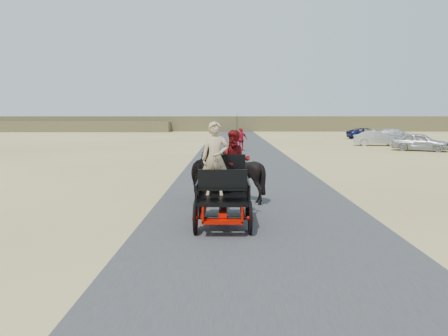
{
  "coord_description": "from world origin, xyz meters",
  "views": [
    {
      "loc": [
        -0.8,
        -10.27,
        2.69
      ],
      "look_at": [
        -0.94,
        1.82,
        1.2
      ],
      "focal_mm": 35.0,
      "sensor_mm": 36.0,
      "label": 1
    }
  ],
  "objects_px": {
    "horse_left": "(207,174)",
    "car_b": "(377,138)",
    "car_c": "(396,136)",
    "horse_right": "(242,174)",
    "pedestrian": "(241,139)",
    "carriage": "(223,210)",
    "car_a": "(420,142)",
    "car_d": "(367,133)"
  },
  "relations": [
    {
      "from": "horse_left",
      "to": "car_b",
      "type": "relative_size",
      "value": 0.52
    },
    {
      "from": "horse_right",
      "to": "car_b",
      "type": "relative_size",
      "value": 0.44
    },
    {
      "from": "horse_left",
      "to": "horse_right",
      "type": "height_order",
      "value": "horse_right"
    },
    {
      "from": "pedestrian",
      "to": "car_c",
      "type": "xyz_separation_m",
      "value": [
        15.03,
        9.57,
        -0.19
      ]
    },
    {
      "from": "horse_left",
      "to": "horse_right",
      "type": "distance_m",
      "value": 1.1
    },
    {
      "from": "horse_right",
      "to": "horse_left",
      "type": "bearing_deg",
      "value": 0.0
    },
    {
      "from": "carriage",
      "to": "horse_left",
      "type": "xyz_separation_m",
      "value": [
        -0.55,
        3.0,
        0.49
      ]
    },
    {
      "from": "horse_right",
      "to": "car_a",
      "type": "bearing_deg",
      "value": -125.98
    },
    {
      "from": "car_b",
      "to": "car_c",
      "type": "distance_m",
      "value": 5.13
    },
    {
      "from": "carriage",
      "to": "car_b",
      "type": "relative_size",
      "value": 0.62
    },
    {
      "from": "car_c",
      "to": "car_b",
      "type": "bearing_deg",
      "value": 151.39
    },
    {
      "from": "car_c",
      "to": "horse_left",
      "type": "bearing_deg",
      "value": 158.56
    },
    {
      "from": "car_a",
      "to": "car_c",
      "type": "relative_size",
      "value": 0.86
    },
    {
      "from": "pedestrian",
      "to": "car_d",
      "type": "distance_m",
      "value": 21.82
    },
    {
      "from": "carriage",
      "to": "car_a",
      "type": "relative_size",
      "value": 0.61
    },
    {
      "from": "car_a",
      "to": "car_b",
      "type": "height_order",
      "value": "car_a"
    },
    {
      "from": "horse_left",
      "to": "car_b",
      "type": "bearing_deg",
      "value": -119.03
    },
    {
      "from": "horse_left",
      "to": "car_d",
      "type": "xyz_separation_m",
      "value": [
        16.02,
        35.18,
        -0.24
      ]
    },
    {
      "from": "horse_right",
      "to": "car_d",
      "type": "height_order",
      "value": "horse_right"
    },
    {
      "from": "car_a",
      "to": "car_b",
      "type": "distance_m",
      "value": 5.54
    },
    {
      "from": "pedestrian",
      "to": "car_b",
      "type": "height_order",
      "value": "pedestrian"
    },
    {
      "from": "carriage",
      "to": "car_a",
      "type": "bearing_deg",
      "value": 56.9
    },
    {
      "from": "carriage",
      "to": "car_c",
      "type": "relative_size",
      "value": 0.52
    },
    {
      "from": "carriage",
      "to": "car_c",
      "type": "xyz_separation_m",
      "value": [
        16.07,
        31.39,
        0.31
      ]
    },
    {
      "from": "horse_left",
      "to": "car_b",
      "type": "distance_m",
      "value": 27.82
    },
    {
      "from": "car_a",
      "to": "car_c",
      "type": "bearing_deg",
      "value": 18.16
    },
    {
      "from": "horse_left",
      "to": "car_c",
      "type": "xyz_separation_m",
      "value": [
        16.62,
        28.39,
        -0.18
      ]
    },
    {
      "from": "carriage",
      "to": "pedestrian",
      "type": "xyz_separation_m",
      "value": [
        1.04,
        21.82,
        0.5
      ]
    },
    {
      "from": "car_b",
      "to": "car_d",
      "type": "distance_m",
      "value": 11.15
    },
    {
      "from": "horse_left",
      "to": "carriage",
      "type": "bearing_deg",
      "value": 100.39
    },
    {
      "from": "horse_right",
      "to": "car_a",
      "type": "height_order",
      "value": "horse_right"
    },
    {
      "from": "horse_right",
      "to": "pedestrian",
      "type": "height_order",
      "value": "pedestrian"
    },
    {
      "from": "car_b",
      "to": "car_d",
      "type": "relative_size",
      "value": 0.89
    },
    {
      "from": "horse_left",
      "to": "car_d",
      "type": "height_order",
      "value": "horse_left"
    },
    {
      "from": "horse_right",
      "to": "car_c",
      "type": "xyz_separation_m",
      "value": [
        15.52,
        28.39,
        -0.18
      ]
    },
    {
      "from": "horse_left",
      "to": "car_c",
      "type": "relative_size",
      "value": 0.43
    },
    {
      "from": "car_c",
      "to": "horse_right",
      "type": "bearing_deg",
      "value": 160.24
    },
    {
      "from": "pedestrian",
      "to": "car_a",
      "type": "distance_m",
      "value": 13.28
    },
    {
      "from": "carriage",
      "to": "car_d",
      "type": "height_order",
      "value": "car_d"
    },
    {
      "from": "car_a",
      "to": "car_b",
      "type": "bearing_deg",
      "value": 42.98
    },
    {
      "from": "carriage",
      "to": "pedestrian",
      "type": "relative_size",
      "value": 1.39
    },
    {
      "from": "horse_right",
      "to": "car_c",
      "type": "relative_size",
      "value": 0.37
    }
  ]
}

